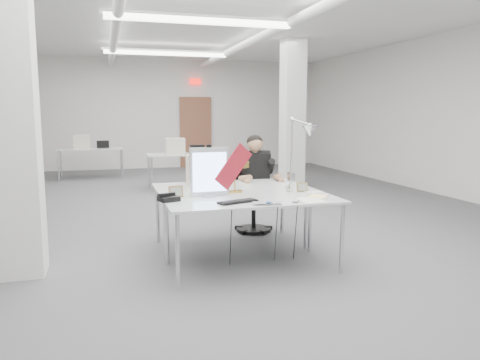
% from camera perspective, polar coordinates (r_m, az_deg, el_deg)
% --- Properties ---
extents(room_shell, '(10.04, 14.04, 3.24)m').
position_cam_1_polar(room_shell, '(7.33, -4.51, 8.64)').
color(room_shell, '#4D4D50').
rests_on(room_shell, ground).
extents(desk_main, '(1.80, 0.90, 0.02)m').
position_cam_1_polar(desk_main, '(4.85, 1.48, -2.41)').
color(desk_main, silver).
rests_on(desk_main, room_shell).
extents(desk_second, '(1.80, 0.90, 0.02)m').
position_cam_1_polar(desk_second, '(5.70, -1.25, -0.81)').
color(desk_second, silver).
rests_on(desk_second, room_shell).
extents(bg_desk_a, '(1.60, 0.80, 0.02)m').
position_cam_1_polar(bg_desk_a, '(10.22, -6.79, 3.13)').
color(bg_desk_a, silver).
rests_on(bg_desk_a, room_shell).
extents(bg_desk_b, '(1.60, 0.80, 0.02)m').
position_cam_1_polar(bg_desk_b, '(12.28, -17.76, 3.64)').
color(bg_desk_b, silver).
rests_on(bg_desk_b, room_shell).
extents(filing_cabinet, '(0.45, 0.55, 1.20)m').
position_cam_1_polar(filing_cabinet, '(13.89, -24.61, 3.18)').
color(filing_cabinet, gray).
rests_on(filing_cabinet, room_shell).
extents(office_chair, '(0.53, 0.53, 1.00)m').
position_cam_1_polar(office_chair, '(6.44, 1.68, -1.97)').
color(office_chair, black).
rests_on(office_chair, room_shell).
extents(seated_person, '(0.50, 0.60, 0.85)m').
position_cam_1_polar(seated_person, '(6.33, 1.83, 1.53)').
color(seated_person, black).
rests_on(seated_person, office_chair).
extents(monitor, '(0.42, 0.05, 0.52)m').
position_cam_1_polar(monitor, '(4.97, -3.77, 1.00)').
color(monitor, silver).
rests_on(monitor, desk_main).
extents(pennant, '(0.45, 0.14, 0.50)m').
position_cam_1_polar(pennant, '(4.99, -0.78, 1.65)').
color(pennant, maroon).
rests_on(pennant, monitor).
extents(keyboard, '(0.43, 0.25, 0.02)m').
position_cam_1_polar(keyboard, '(4.62, -0.27, -2.66)').
color(keyboard, black).
rests_on(keyboard, desk_main).
extents(laptop, '(0.31, 0.22, 0.02)m').
position_cam_1_polar(laptop, '(4.50, 3.52, -2.95)').
color(laptop, '#AFAFB4').
rests_on(laptop, desk_main).
extents(mouse, '(0.10, 0.08, 0.03)m').
position_cam_1_polar(mouse, '(4.65, 6.82, -2.56)').
color(mouse, '#A6A7AB').
rests_on(mouse, desk_main).
extents(bankers_lamp, '(0.30, 0.17, 0.32)m').
position_cam_1_polar(bankers_lamp, '(5.20, -0.65, 0.25)').
color(bankers_lamp, '#C88D3E').
rests_on(bankers_lamp, desk_main).
extents(desk_phone, '(0.23, 0.22, 0.05)m').
position_cam_1_polar(desk_phone, '(4.76, -8.70, -2.27)').
color(desk_phone, black).
rests_on(desk_phone, desk_main).
extents(picture_frame_left, '(0.16, 0.07, 0.12)m').
position_cam_1_polar(picture_frame_left, '(4.95, -7.83, -1.40)').
color(picture_frame_left, '#976C41').
rests_on(picture_frame_left, desk_main).
extents(picture_frame_right, '(0.14, 0.04, 0.11)m').
position_cam_1_polar(picture_frame_right, '(5.29, 7.57, -0.86)').
color(picture_frame_right, olive).
rests_on(picture_frame_right, desk_main).
extents(desk_clock, '(0.10, 0.06, 0.10)m').
position_cam_1_polar(desk_clock, '(5.28, 5.96, -0.89)').
color(desk_clock, silver).
rests_on(desk_clock, desk_main).
extents(paper_stack_a, '(0.23, 0.32, 0.01)m').
position_cam_1_polar(paper_stack_a, '(4.79, 8.62, -2.45)').
color(paper_stack_a, white).
rests_on(paper_stack_a, desk_main).
extents(paper_stack_b, '(0.29, 0.30, 0.01)m').
position_cam_1_polar(paper_stack_b, '(5.01, 9.46, -1.99)').
color(paper_stack_b, '#F4DA92').
rests_on(paper_stack_b, desk_main).
extents(paper_stack_c, '(0.20, 0.14, 0.01)m').
position_cam_1_polar(paper_stack_c, '(5.28, 8.97, -1.46)').
color(paper_stack_c, beige).
rests_on(paper_stack_c, desk_main).
extents(beige_monitor, '(0.41, 0.39, 0.38)m').
position_cam_1_polar(beige_monitor, '(5.65, -4.26, 1.13)').
color(beige_monitor, beige).
rests_on(beige_monitor, desk_second).
extents(architect_lamp, '(0.39, 0.67, 0.82)m').
position_cam_1_polar(architect_lamp, '(5.80, 7.25, 3.46)').
color(architect_lamp, silver).
rests_on(architect_lamp, desk_second).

